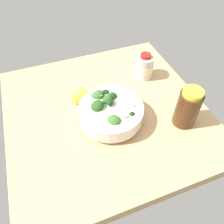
% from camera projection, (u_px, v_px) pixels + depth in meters
% --- Properties ---
extents(ground_plane, '(0.69, 0.69, 0.05)m').
position_uv_depth(ground_plane, '(106.00, 114.00, 0.81)').
color(ground_plane, tan).
extents(bowl_of_broccoli, '(0.21, 0.21, 0.09)m').
position_uv_depth(bowl_of_broccoli, '(111.00, 111.00, 0.73)').
color(bowl_of_broccoli, silver).
rests_on(bowl_of_broccoli, ground_plane).
extents(lemon_wedge, '(0.06, 0.08, 0.05)m').
position_uv_depth(lemon_wedge, '(80.00, 96.00, 0.80)').
color(lemon_wedge, yellow).
rests_on(lemon_wedge, ground_plane).
extents(bottle_tall, '(0.07, 0.07, 0.10)m').
position_uv_depth(bottle_tall, '(144.00, 67.00, 0.88)').
color(bottle_tall, beige).
rests_on(bottle_tall, ground_plane).
extents(bottle_short, '(0.07, 0.07, 0.14)m').
position_uv_depth(bottle_short, '(188.00, 108.00, 0.71)').
color(bottle_short, '#472814').
rests_on(bottle_short, ground_plane).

